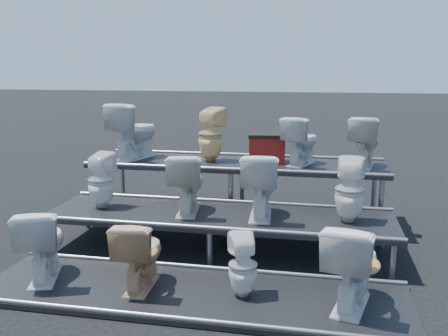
% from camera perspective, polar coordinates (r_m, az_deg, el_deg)
% --- Properties ---
extents(ground, '(80.00, 80.00, 0.00)m').
position_cam_1_polar(ground, '(6.22, -0.63, -9.35)').
color(ground, black).
rests_on(ground, ground).
extents(tier_front, '(4.20, 1.20, 0.06)m').
position_cam_1_polar(tier_front, '(5.05, -3.79, -14.15)').
color(tier_front, black).
rests_on(tier_front, ground).
extents(tier_mid, '(4.20, 1.20, 0.46)m').
position_cam_1_polar(tier_mid, '(6.15, -0.64, -7.34)').
color(tier_mid, black).
rests_on(tier_mid, ground).
extents(tier_back, '(4.20, 1.20, 0.86)m').
position_cam_1_polar(tier_back, '(7.31, 1.48, -2.63)').
color(tier_back, black).
rests_on(tier_back, ground).
extents(toilet_0, '(0.66, 0.85, 0.77)m').
position_cam_1_polar(toilet_0, '(5.49, -20.08, -8.04)').
color(toilet_0, silver).
rests_on(toilet_0, tier_front).
extents(toilet_1, '(0.43, 0.71, 0.71)m').
position_cam_1_polar(toilet_1, '(5.05, -9.59, -9.56)').
color(toilet_1, tan).
rests_on(toilet_1, tier_front).
extents(toilet_2, '(0.36, 0.36, 0.62)m').
position_cam_1_polar(toilet_2, '(4.81, 2.18, -11.06)').
color(toilet_2, silver).
rests_on(toilet_2, tier_front).
extents(toilet_3, '(0.62, 0.88, 0.81)m').
position_cam_1_polar(toilet_3, '(4.73, 14.42, -10.56)').
color(toilet_3, silver).
rests_on(toilet_3, tier_front).
extents(toilet_4, '(0.38, 0.38, 0.71)m').
position_cam_1_polar(toilet_4, '(6.46, -13.91, -1.37)').
color(toilet_4, silver).
rests_on(toilet_4, tier_mid).
extents(toilet_5, '(0.51, 0.78, 0.74)m').
position_cam_1_polar(toilet_5, '(6.07, -4.28, -1.71)').
color(toilet_5, beige).
rests_on(toilet_5, tier_mid).
extents(toilet_6, '(0.49, 0.79, 0.78)m').
position_cam_1_polar(toilet_6, '(5.89, 4.16, -1.93)').
color(toilet_6, silver).
rests_on(toilet_6, tier_mid).
extents(toilet_7, '(0.36, 0.37, 0.75)m').
position_cam_1_polar(toilet_7, '(5.86, 14.19, -2.46)').
color(toilet_7, silver).
rests_on(toilet_7, tier_mid).
extents(toilet_8, '(0.70, 0.92, 0.83)m').
position_cam_1_polar(toilet_8, '(7.58, -10.22, 4.20)').
color(toilet_8, silver).
rests_on(toilet_8, tier_back).
extents(toilet_9, '(0.46, 0.46, 0.79)m').
position_cam_1_polar(toilet_9, '(7.24, -1.55, 3.86)').
color(toilet_9, beige).
rests_on(toilet_9, tier_back).
extents(toilet_10, '(0.59, 0.76, 0.68)m').
position_cam_1_polar(toilet_10, '(7.07, 8.81, 3.11)').
color(toilet_10, silver).
rests_on(toilet_10, tier_back).
extents(toilet_11, '(0.51, 0.75, 0.70)m').
position_cam_1_polar(toilet_11, '(7.08, 15.78, 2.92)').
color(toilet_11, beige).
rests_on(toilet_11, tier_back).
extents(red_crate, '(0.53, 0.44, 0.36)m').
position_cam_1_polar(red_crate, '(7.23, 4.99, 2.12)').
color(red_crate, maroon).
rests_on(red_crate, tier_back).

